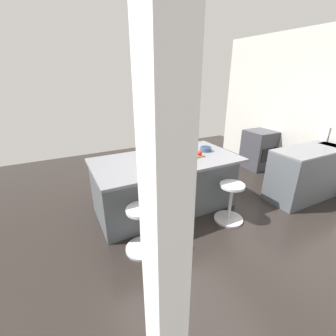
{
  "coord_description": "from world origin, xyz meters",
  "views": [
    {
      "loc": [
        1.71,
        2.72,
        2.1
      ],
      "look_at": [
        0.23,
        -0.19,
        0.76
      ],
      "focal_mm": 24.52,
      "sensor_mm": 36.0,
      "label": 1
    }
  ],
  "objects_px": {
    "kitchen_island": "(165,183)",
    "apple_red": "(200,153)",
    "stool_by_window": "(230,204)",
    "apple_yellow": "(193,154)",
    "water_bottle": "(145,154)",
    "fruit_bowl": "(206,149)",
    "stool_middle": "(142,231)",
    "oven_range": "(258,149)",
    "cutting_board": "(192,156)"
  },
  "relations": [
    {
      "from": "apple_red",
      "to": "fruit_bowl",
      "type": "bearing_deg",
      "value": -143.0
    },
    {
      "from": "apple_yellow",
      "to": "water_bottle",
      "type": "relative_size",
      "value": 0.28
    },
    {
      "from": "kitchen_island",
      "to": "stool_by_window",
      "type": "xyz_separation_m",
      "value": [
        -0.71,
        0.77,
        -0.16
      ]
    },
    {
      "from": "kitchen_island",
      "to": "oven_range",
      "type": "bearing_deg",
      "value": -167.22
    },
    {
      "from": "kitchen_island",
      "to": "apple_yellow",
      "type": "bearing_deg",
      "value": 154.41
    },
    {
      "from": "kitchen_island",
      "to": "apple_red",
      "type": "relative_size",
      "value": 28.07
    },
    {
      "from": "cutting_board",
      "to": "apple_yellow",
      "type": "relative_size",
      "value": 4.11
    },
    {
      "from": "kitchen_island",
      "to": "water_bottle",
      "type": "relative_size",
      "value": 7.18
    },
    {
      "from": "cutting_board",
      "to": "fruit_bowl",
      "type": "distance_m",
      "value": 0.37
    },
    {
      "from": "apple_yellow",
      "to": "fruit_bowl",
      "type": "height_order",
      "value": "apple_yellow"
    },
    {
      "from": "stool_middle",
      "to": "oven_range",
      "type": "bearing_deg",
      "value": -158.13
    },
    {
      "from": "cutting_board",
      "to": "oven_range",
      "type": "bearing_deg",
      "value": -162.49
    },
    {
      "from": "oven_range",
      "to": "water_bottle",
      "type": "xyz_separation_m",
      "value": [
        3.12,
        0.66,
        0.57
      ]
    },
    {
      "from": "oven_range",
      "to": "apple_red",
      "type": "height_order",
      "value": "apple_red"
    },
    {
      "from": "oven_range",
      "to": "stool_by_window",
      "type": "distance_m",
      "value": 2.5
    },
    {
      "from": "cutting_board",
      "to": "water_bottle",
      "type": "bearing_deg",
      "value": -6.59
    },
    {
      "from": "apple_red",
      "to": "stool_by_window",
      "type": "bearing_deg",
      "value": 109.03
    },
    {
      "from": "apple_yellow",
      "to": "water_bottle",
      "type": "distance_m",
      "value": 0.75
    },
    {
      "from": "stool_middle",
      "to": "fruit_bowl",
      "type": "relative_size",
      "value": 3.16
    },
    {
      "from": "oven_range",
      "to": "cutting_board",
      "type": "relative_size",
      "value": 2.47
    },
    {
      "from": "apple_yellow",
      "to": "water_bottle",
      "type": "bearing_deg",
      "value": -12.29
    },
    {
      "from": "kitchen_island",
      "to": "stool_by_window",
      "type": "distance_m",
      "value": 1.06
    },
    {
      "from": "kitchen_island",
      "to": "fruit_bowl",
      "type": "xyz_separation_m",
      "value": [
        -0.76,
        0.0,
        0.48
      ]
    },
    {
      "from": "apple_red",
      "to": "apple_yellow",
      "type": "bearing_deg",
      "value": -0.86
    },
    {
      "from": "oven_range",
      "to": "stool_by_window",
      "type": "bearing_deg",
      "value": 34.1
    },
    {
      "from": "water_bottle",
      "to": "apple_red",
      "type": "bearing_deg",
      "value": 169.22
    },
    {
      "from": "oven_range",
      "to": "fruit_bowl",
      "type": "relative_size",
      "value": 4.58
    },
    {
      "from": "stool_by_window",
      "to": "cutting_board",
      "type": "bearing_deg",
      "value": -65.45
    },
    {
      "from": "stool_middle",
      "to": "water_bottle",
      "type": "bearing_deg",
      "value": -116.69
    },
    {
      "from": "kitchen_island",
      "to": "cutting_board",
      "type": "relative_size",
      "value": 6.24
    },
    {
      "from": "kitchen_island",
      "to": "stool_middle",
      "type": "distance_m",
      "value": 1.06
    },
    {
      "from": "apple_yellow",
      "to": "fruit_bowl",
      "type": "xyz_separation_m",
      "value": [
        -0.37,
        -0.19,
        -0.02
      ]
    },
    {
      "from": "stool_middle",
      "to": "apple_yellow",
      "type": "distance_m",
      "value": 1.41
    },
    {
      "from": "stool_by_window",
      "to": "apple_red",
      "type": "bearing_deg",
      "value": -70.97
    },
    {
      "from": "stool_middle",
      "to": "fruit_bowl",
      "type": "xyz_separation_m",
      "value": [
        -1.47,
        -0.77,
        0.64
      ]
    },
    {
      "from": "stool_middle",
      "to": "apple_red",
      "type": "distance_m",
      "value": 1.5
    },
    {
      "from": "water_bottle",
      "to": "fruit_bowl",
      "type": "height_order",
      "value": "water_bottle"
    },
    {
      "from": "apple_red",
      "to": "water_bottle",
      "type": "distance_m",
      "value": 0.87
    },
    {
      "from": "apple_yellow",
      "to": "fruit_bowl",
      "type": "bearing_deg",
      "value": -152.79
    },
    {
      "from": "cutting_board",
      "to": "water_bottle",
      "type": "distance_m",
      "value": 0.76
    },
    {
      "from": "stool_by_window",
      "to": "water_bottle",
      "type": "height_order",
      "value": "water_bottle"
    },
    {
      "from": "stool_by_window",
      "to": "apple_yellow",
      "type": "relative_size",
      "value": 7.0
    },
    {
      "from": "apple_red",
      "to": "water_bottle",
      "type": "height_order",
      "value": "water_bottle"
    },
    {
      "from": "oven_range",
      "to": "stool_middle",
      "type": "relative_size",
      "value": 1.45
    },
    {
      "from": "oven_range",
      "to": "kitchen_island",
      "type": "height_order",
      "value": "kitchen_island"
    },
    {
      "from": "stool_middle",
      "to": "water_bottle",
      "type": "relative_size",
      "value": 1.96
    },
    {
      "from": "stool_middle",
      "to": "fruit_bowl",
      "type": "distance_m",
      "value": 1.78
    },
    {
      "from": "stool_middle",
      "to": "cutting_board",
      "type": "relative_size",
      "value": 1.7
    },
    {
      "from": "stool_by_window",
      "to": "stool_middle",
      "type": "bearing_deg",
      "value": 0.0
    },
    {
      "from": "kitchen_island",
      "to": "stool_middle",
      "type": "xyz_separation_m",
      "value": [
        0.71,
        0.77,
        -0.16
      ]
    }
  ]
}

